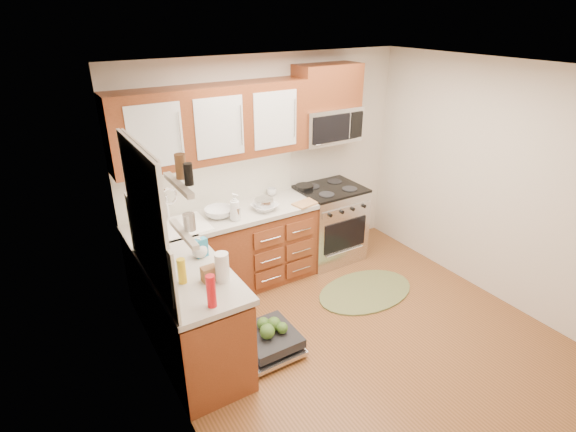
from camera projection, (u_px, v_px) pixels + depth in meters
floor at (358, 337)px, 4.40m from camera, size 3.50×3.50×0.00m
ceiling at (380, 71)px, 3.34m from camera, size 3.50×3.50×0.00m
wall_back at (268, 166)px, 5.22m from camera, size 3.50×0.04×2.50m
wall_front at (572, 337)px, 2.52m from camera, size 3.50×0.04×2.50m
wall_left at (169, 280)px, 3.04m from camera, size 0.04×3.50×2.50m
wall_right at (496, 184)px, 4.70m from camera, size 0.04×3.50×2.50m
base_cabinet_back at (226, 255)px, 5.00m from camera, size 2.05×0.60×0.85m
base_cabinet_left at (194, 322)px, 3.94m from camera, size 0.60×1.25×0.85m
countertop_back at (224, 217)px, 4.79m from camera, size 2.07×0.64×0.05m
countertop_left at (190, 275)px, 3.74m from camera, size 0.64×1.27×0.05m
backsplash_back at (211, 181)px, 4.89m from camera, size 2.05×0.02×0.57m
backsplash_left at (150, 252)px, 3.47m from camera, size 0.02×1.25×0.57m
upper_cabinets at (212, 124)px, 4.48m from camera, size 2.05×0.35×0.75m
cabinet_over_mw at (327, 85)px, 5.04m from camera, size 0.76×0.35×0.47m
range at (329, 223)px, 5.63m from camera, size 0.76×0.64×0.95m
microwave at (327, 124)px, 5.20m from camera, size 0.76×0.38×0.40m
sink at (178, 238)px, 4.57m from camera, size 0.62×0.50×0.26m
dishwasher at (266, 342)px, 4.18m from camera, size 0.70×0.60×0.20m
window at (145, 213)px, 3.31m from camera, size 0.03×1.05×1.05m
window_blind at (142, 170)px, 3.18m from camera, size 0.02×0.96×0.40m
shelf_upper at (178, 185)px, 2.45m from camera, size 0.04×0.40×0.03m
shelf_lower at (184, 234)px, 2.57m from camera, size 0.04×0.40×0.03m
rug at (365, 291)px, 5.08m from camera, size 1.27×0.92×0.02m
skillet at (304, 187)px, 5.40m from camera, size 0.23×0.23×0.04m
stock_pot at (264, 204)px, 4.87m from camera, size 0.21×0.21×0.12m
cutting_board at (306, 203)px, 5.03m from camera, size 0.31×0.23×0.02m
canister at (236, 214)px, 4.63m from camera, size 0.11×0.11×0.14m
paper_towel_roll at (222, 267)px, 3.58m from camera, size 0.12×0.12×0.25m
mustard_bottle at (182, 271)px, 3.56m from camera, size 0.08×0.08×0.21m
red_bottle at (211, 291)px, 3.26m from camera, size 0.08×0.08×0.26m
wooden_box at (209, 274)px, 3.61m from camera, size 0.12×0.09×0.12m
blue_carton at (201, 248)px, 3.95m from camera, size 0.12×0.08×0.17m
bowl_a at (265, 207)px, 4.88m from camera, size 0.34×0.34×0.07m
bowl_b at (219, 212)px, 4.72m from camera, size 0.40×0.40×0.09m
cup at (272, 192)px, 5.26m from camera, size 0.13×0.13×0.09m
soap_bottle_a at (235, 207)px, 4.60m from camera, size 0.14×0.14×0.29m
soap_bottle_b at (149, 243)px, 4.02m from camera, size 0.09×0.09×0.17m
soap_bottle_c at (199, 248)px, 3.94m from camera, size 0.17×0.17×0.18m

